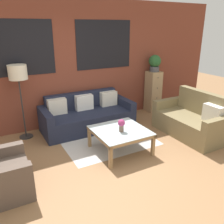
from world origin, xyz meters
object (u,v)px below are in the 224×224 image
floor_lamp (18,76)px  drawer_cabinet (153,91)px  coffee_table (120,133)px  couch_dark (87,116)px  potted_plant (155,63)px  settee_vintage (192,121)px  flower_vase (121,124)px

floor_lamp → drawer_cabinet: floor_lamp is taller
coffee_table → drawer_cabinet: drawer_cabinet is taller
couch_dark → coffee_table: bearing=-85.2°
potted_plant → settee_vintage: bearing=-97.5°
coffee_table → potted_plant: potted_plant is taller
drawer_cabinet → potted_plant: (-0.00, 0.00, 0.77)m
coffee_table → floor_lamp: (-1.45, 1.46, 0.93)m
settee_vintage → couch_dark: bearing=142.4°
coffee_table → settee_vintage: bearing=-3.5°
couch_dark → flower_vase: (0.09, -1.37, 0.28)m
flower_vase → floor_lamp: bearing=133.0°
couch_dark → settee_vintage: (1.82, -1.41, 0.03)m
coffee_table → drawer_cabinet: 2.47m
settee_vintage → drawer_cabinet: drawer_cabinet is taller
couch_dark → floor_lamp: 1.69m
drawer_cabinet → potted_plant: bearing=90.0°
drawer_cabinet → flower_vase: bearing=-140.6°
drawer_cabinet → couch_dark: bearing=-173.5°
couch_dark → flower_vase: couch_dark is taller
drawer_cabinet → potted_plant: size_ratio=2.54×
settee_vintage → flower_vase: bearing=178.8°
floor_lamp → potted_plant: 3.38m
settee_vintage → drawer_cabinet: (0.22, 1.64, 0.23)m
drawer_cabinet → potted_plant: 0.77m
settee_vintage → coffee_table: size_ratio=1.64×
floor_lamp → flower_vase: size_ratio=6.56×
drawer_cabinet → flower_vase: drawer_cabinet is taller
coffee_table → couch_dark: bearing=94.8°
couch_dark → floor_lamp: (-1.34, 0.16, 1.02)m
flower_vase → settee_vintage: bearing=-1.2°
floor_lamp → potted_plant: (3.38, 0.07, 0.01)m
coffee_table → flower_vase: (-0.02, -0.07, 0.20)m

